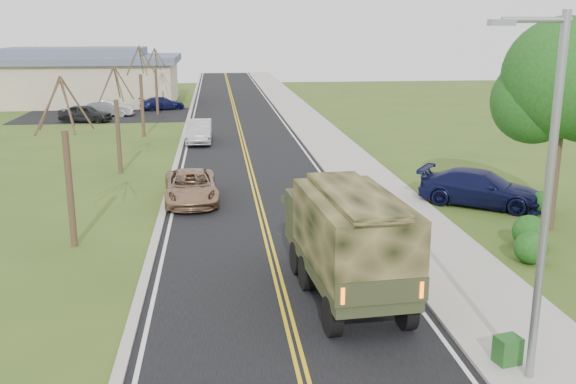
{
  "coord_description": "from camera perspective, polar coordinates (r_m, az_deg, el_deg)",
  "views": [
    {
      "loc": [
        -1.8,
        -12.65,
        7.66
      ],
      "look_at": [
        0.76,
        9.97,
        1.8
      ],
      "focal_mm": 40.0,
      "sensor_mm": 36.0,
      "label": 1
    }
  ],
  "objects": [
    {
      "name": "road",
      "position": [
        53.24,
        -4.47,
        6.13
      ],
      "size": [
        8.0,
        120.0,
        0.01
      ],
      "primitive_type": "cube",
      "color": "black",
      "rests_on": "ground"
    },
    {
      "name": "suv_champagne",
      "position": [
        29.16,
        -8.62,
        0.45
      ],
      "size": [
        2.6,
        5.14,
        1.39
      ],
      "primitive_type": "imported",
      "rotation": [
        0.0,
        0.0,
        0.06
      ],
      "color": "#997456",
      "rests_on": "ground"
    },
    {
      "name": "curb_left",
      "position": [
        53.25,
        -8.96,
        6.05
      ],
      "size": [
        0.3,
        120.0,
        0.1
      ],
      "primitive_type": "cube",
      "color": "#9E998E",
      "rests_on": "ground"
    },
    {
      "name": "pickup_navy",
      "position": [
        29.48,
        16.79,
        0.32
      ],
      "size": [
        5.69,
        4.89,
        1.57
      ],
      "primitive_type": "imported",
      "rotation": [
        0.0,
        0.0,
        0.96
      ],
      "color": "#0F1238",
      "rests_on": "ground"
    },
    {
      "name": "utility_box_far",
      "position": [
        16.09,
        18.94,
        -13.13
      ],
      "size": [
        0.63,
        0.56,
        0.65
      ],
      "primitive_type": "cube",
      "rotation": [
        0.0,
        0.0,
        0.21
      ],
      "color": "#1E4E1C",
      "rests_on": "sidewalk_right"
    },
    {
      "name": "sidewalk_right",
      "position": [
        53.75,
        1.86,
        6.29
      ],
      "size": [
        3.2,
        120.0,
        0.1
      ],
      "primitive_type": "cube",
      "color": "#9E998E",
      "rests_on": "ground"
    },
    {
      "name": "ground",
      "position": [
        14.9,
        1.46,
        -16.51
      ],
      "size": [
        160.0,
        160.0,
        0.0
      ],
      "primitive_type": "plane",
      "color": "#364E1A",
      "rests_on": "ground"
    },
    {
      "name": "curb_right",
      "position": [
        53.53,
        -0.0,
        6.28
      ],
      "size": [
        0.3,
        120.0,
        0.12
      ],
      "primitive_type": "cube",
      "color": "#9E998E",
      "rests_on": "ground"
    },
    {
      "name": "bare_tree_d",
      "position": [
        59.11,
        -11.62,
        9.19
      ],
      "size": [
        1.88,
        2.2,
        5.91
      ],
      "color": "#38281C",
      "rests_on": "ground"
    },
    {
      "name": "leafy_tree",
      "position": [
        26.12,
        23.21,
        8.53
      ],
      "size": [
        4.83,
        4.5,
        8.1
      ],
      "color": "#38281C",
      "rests_on": "ground"
    },
    {
      "name": "bare_tree_c",
      "position": [
        47.2,
        -12.87,
        8.14
      ],
      "size": [
        2.04,
        2.39,
        6.42
      ],
      "color": "#38281C",
      "rests_on": "ground"
    },
    {
      "name": "lot_car_silver",
      "position": [
        59.31,
        -15.69,
        7.2
      ],
      "size": [
        4.54,
        1.84,
        1.47
      ],
      "primitive_type": "imported",
      "rotation": [
        0.0,
        0.0,
        1.51
      ],
      "color": "silver",
      "rests_on": "ground"
    },
    {
      "name": "military_truck",
      "position": [
        18.42,
        5.25,
        -3.82
      ],
      "size": [
        2.83,
        6.85,
        3.34
      ],
      "rotation": [
        0.0,
        0.0,
        0.08
      ],
      "color": "black",
      "rests_on": "ground"
    },
    {
      "name": "bare_tree_a",
      "position": [
        23.78,
        -18.94,
        1.42
      ],
      "size": [
        1.93,
        2.26,
        6.08
      ],
      "color": "#38281C",
      "rests_on": "ground"
    },
    {
      "name": "lot_car_dark",
      "position": [
        56.13,
        -17.57,
        6.68
      ],
      "size": [
        4.52,
        2.53,
        1.45
      ],
      "primitive_type": "imported",
      "rotation": [
        0.0,
        0.0,
        1.37
      ],
      "color": "black",
      "rests_on": "ground"
    },
    {
      "name": "lot_car_navy",
      "position": [
        62.86,
        -11.11,
        7.74
      ],
      "size": [
        4.57,
        3.08,
        1.23
      ],
      "primitive_type": "imported",
      "rotation": [
        0.0,
        0.0,
        1.92
      ],
      "color": "#10143D",
      "rests_on": "ground"
    },
    {
      "name": "sedan_silver",
      "position": [
        44.25,
        -7.9,
        5.35
      ],
      "size": [
        1.71,
        4.75,
        1.56
      ],
      "primitive_type": "imported",
      "rotation": [
        0.0,
        0.0,
        -0.01
      ],
      "color": "#BBBBC1",
      "rests_on": "ground"
    },
    {
      "name": "street_light",
      "position": [
        14.25,
        21.8,
        0.28
      ],
      "size": [
        1.65,
        0.22,
        8.0
      ],
      "color": "gray",
      "rests_on": "ground"
    },
    {
      "name": "commercial_building",
      "position": [
        70.25,
        -18.35,
        9.66
      ],
      "size": [
        25.5,
        21.5,
        5.65
      ],
      "color": "tan",
      "rests_on": "ground"
    },
    {
      "name": "bare_tree_b",
      "position": [
        35.43,
        -14.89,
        5.54
      ],
      "size": [
        1.83,
        2.14,
        5.73
      ],
      "color": "#38281C",
      "rests_on": "ground"
    }
  ]
}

